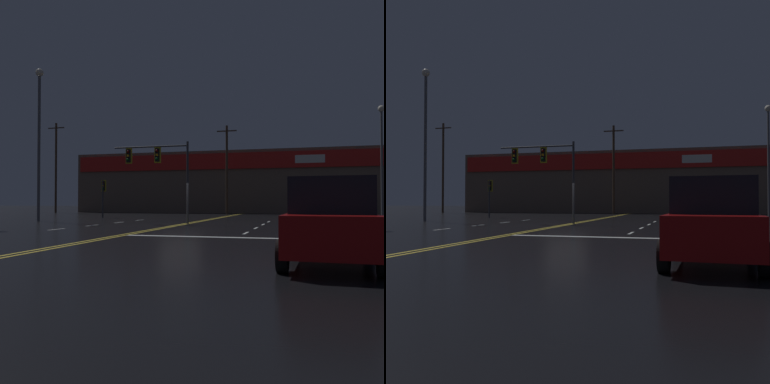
% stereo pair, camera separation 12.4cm
% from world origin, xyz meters
% --- Properties ---
extents(ground_plane, '(200.00, 200.00, 0.00)m').
position_xyz_m(ground_plane, '(0.00, 0.00, 0.00)').
color(ground_plane, black).
extents(road_markings, '(13.96, 60.00, 0.01)m').
position_xyz_m(road_markings, '(0.88, -1.46, 0.00)').
color(road_markings, gold).
rests_on(road_markings, ground).
extents(traffic_signal_median, '(4.96, 0.36, 5.09)m').
position_xyz_m(traffic_signal_median, '(-1.92, 1.25, 3.89)').
color(traffic_signal_median, '#38383D').
rests_on(traffic_signal_median, ground).
extents(traffic_signal_corner_northwest, '(0.42, 0.36, 3.24)m').
position_xyz_m(traffic_signal_corner_northwest, '(-9.79, 9.51, 2.37)').
color(traffic_signal_corner_northwest, '#38383D').
rests_on(traffic_signal_corner_northwest, ground).
extents(traffic_signal_corner_northeast, '(0.42, 0.36, 3.16)m').
position_xyz_m(traffic_signal_corner_northeast, '(9.41, 10.76, 2.31)').
color(traffic_signal_corner_northeast, '#38383D').
rests_on(traffic_signal_corner_northeast, ground).
extents(streetlight_near_left, '(0.56, 0.56, 9.68)m').
position_xyz_m(streetlight_near_left, '(13.41, 15.60, 6.16)').
color(streetlight_near_left, '#59595E').
rests_on(streetlight_near_left, ground).
extents(streetlight_far_median, '(0.56, 0.56, 10.79)m').
position_xyz_m(streetlight_far_median, '(-10.99, 2.06, 6.76)').
color(streetlight_far_median, '#59595E').
rests_on(streetlight_far_median, ground).
extents(parked_car, '(2.17, 4.37, 1.88)m').
position_xyz_m(parked_car, '(7.83, -14.15, 0.95)').
color(parked_car, '#9E0F0F').
rests_on(parked_car, ground).
extents(building_backdrop, '(42.70, 10.23, 7.41)m').
position_xyz_m(building_backdrop, '(0.00, 30.08, 3.72)').
color(building_backdrop, brown).
rests_on(building_backdrop, ground).
extents(utility_pole_row, '(46.26, 0.26, 11.95)m').
position_xyz_m(utility_pole_row, '(-0.39, 22.31, 5.70)').
color(utility_pole_row, '#4C3828').
rests_on(utility_pole_row, ground).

